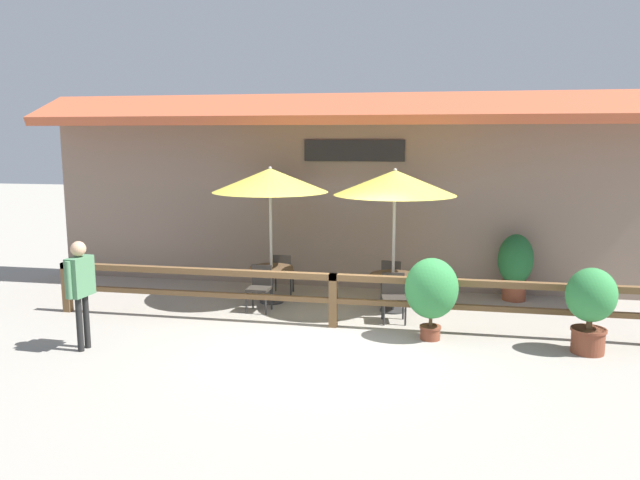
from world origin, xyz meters
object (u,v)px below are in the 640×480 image
Objects in this scene: dining_table_middle at (393,282)px; chair_middle_wallside at (392,278)px; potted_plant_broad_leaf at (431,290)px; potted_plant_entrance_palm at (591,304)px; chair_near_streetside at (260,286)px; pedestrian at (80,281)px; potted_plant_small_flowering at (515,265)px; patio_umbrella_near at (270,180)px; patio_umbrella_middle at (395,183)px; chair_near_wallside at (283,272)px; dining_table_near at (271,274)px; chair_middle_streetside at (394,295)px.

chair_middle_wallside reaches higher than dining_table_middle.
potted_plant_entrance_palm is at bearing -4.81° from potted_plant_broad_leaf.
pedestrian is (-2.08, -2.66, 0.61)m from chair_near_streetside.
potted_plant_small_flowering reaches higher than chair_near_streetside.
patio_umbrella_near is at bearing 18.53° from chair_middle_wallside.
potted_plant_entrance_palm is (5.58, -1.97, -1.67)m from patio_umbrella_near.
patio_umbrella_middle reaches higher than chair_middle_wallside.
patio_umbrella_middle is at bearing 11.68° from chair_near_streetside.
potted_plant_small_flowering is (4.75, 0.45, 0.24)m from chair_near_wallside.
chair_middle_wallside is at bearing 26.02° from chair_near_streetside.
patio_umbrella_near is 1.88m from dining_table_near.
chair_near_wallside and chair_middle_streetside have the same top height.
potted_plant_broad_leaf reaches higher than chair_middle_streetside.
potted_plant_small_flowering reaches higher than dining_table_near.
chair_middle_streetside is 0.65× the size of potted_plant_entrance_palm.
patio_umbrella_middle is at bearing 115.29° from potted_plant_broad_leaf.
chair_near_streetside is at bearing 160.87° from potted_plant_broad_leaf.
potted_plant_entrance_palm reaches higher than dining_table_middle.
chair_near_streetside is 3.43m from pedestrian.
potted_plant_entrance_palm is at bearing -29.44° from dining_table_middle.
potted_plant_broad_leaf is (0.74, -1.57, 0.26)m from dining_table_middle.
patio_umbrella_near is 3.30m from chair_middle_streetside.
patio_umbrella_middle is at bearing 85.93° from chair_middle_streetside.
chair_middle_wallside is 0.64× the size of potted_plant_broad_leaf.
chair_near_streetside is at bearing -94.31° from patio_umbrella_near.
patio_umbrella_middle is 2.07m from chair_middle_streetside.
pedestrian is (-5.31, -1.54, 0.28)m from potted_plant_broad_leaf.
chair_middle_streetside is (0.07, -0.66, -1.96)m from patio_umbrella_middle.
patio_umbrella_near is 3.13× the size of chair_near_wallside.
chair_middle_streetside is 5.27m from pedestrian.
potted_plant_entrance_palm is at bearing -19.45° from patio_umbrella_near.
chair_middle_wallside is 0.51× the size of pedestrian.
potted_plant_small_flowering is (2.37, 1.30, -1.72)m from patio_umbrella_middle.
chair_near_wallside is at bearing -174.62° from potted_plant_small_flowering.
chair_middle_wallside is 0.65× the size of potted_plant_entrance_palm.
potted_plant_small_flowering reaches higher than dining_table_middle.
chair_near_streetside is at bearing 166.77° from potted_plant_entrance_palm.
dining_table_middle is at bearing -4.70° from patio_umbrella_near.
potted_plant_broad_leaf reaches higher than chair_near_streetside.
chair_middle_streetside is at bearing -84.39° from patio_umbrella_middle.
potted_plant_small_flowering is (-0.77, 3.06, -0.04)m from potted_plant_entrance_palm.
dining_table_middle is at bearing -4.70° from dining_table_near.
dining_table_near is at bearing -90.00° from patio_umbrella_near.
potted_plant_small_flowering is at bearing 60.41° from potted_plant_broad_leaf.
chair_near_streetside reaches higher than dining_table_near.
chair_near_streetside reaches higher than dining_table_middle.
chair_near_streetside is 0.64× the size of potted_plant_broad_leaf.
patio_umbrella_near is 2.00× the size of potted_plant_broad_leaf.
chair_near_wallside reaches higher than dining_table_middle.
pedestrian reaches higher than chair_middle_streetside.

